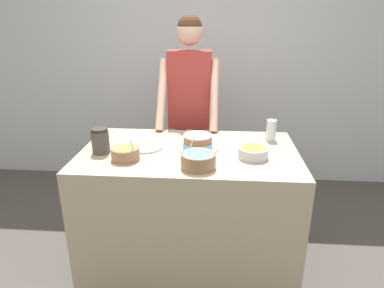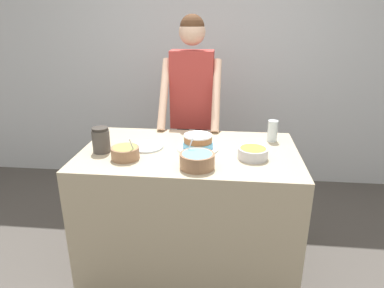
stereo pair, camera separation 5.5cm
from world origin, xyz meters
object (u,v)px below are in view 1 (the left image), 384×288
object	(u,v)px
frosting_bowl_blue	(198,160)
cake	(198,143)
ceramic_plate	(146,147)
stoneware_jar	(100,141)
frosting_bowl_olive	(125,153)
person_baker	(190,98)
frosting_bowl_orange	(253,152)
drinking_glass	(271,130)

from	to	relation	value
frosting_bowl_blue	cake	bearing A→B (deg)	94.00
ceramic_plate	stoneware_jar	bearing A→B (deg)	-158.28
cake	ceramic_plate	bearing A→B (deg)	-178.64
ceramic_plate	frosting_bowl_olive	bearing A→B (deg)	-112.37
stoneware_jar	cake	bearing A→B (deg)	10.61
frosting_bowl_blue	stoneware_jar	bearing A→B (deg)	164.07
person_baker	frosting_bowl_blue	xyz separation A→B (m)	(0.13, -1.00, -0.14)
person_baker	frosting_bowl_blue	bearing A→B (deg)	-82.37
person_baker	ceramic_plate	size ratio (longest dim) A/B	7.64
frosting_bowl_orange	drinking_glass	world-z (taller)	drinking_glass
drinking_glass	frosting_bowl_olive	bearing A→B (deg)	-155.82
frosting_bowl_orange	ceramic_plate	xyz separation A→B (m)	(-0.72, 0.12, -0.03)
frosting_bowl_blue	frosting_bowl_olive	xyz separation A→B (m)	(-0.46, 0.09, -0.01)
frosting_bowl_orange	ceramic_plate	distance (m)	0.73
stoneware_jar	frosting_bowl_olive	bearing A→B (deg)	-27.45
person_baker	frosting_bowl_olive	world-z (taller)	person_baker
person_baker	frosting_bowl_orange	xyz separation A→B (m)	(0.47, -0.82, -0.16)
frosting_bowl_blue	ceramic_plate	xyz separation A→B (m)	(-0.38, 0.30, -0.04)
person_baker	ceramic_plate	distance (m)	0.76
frosting_bowl_blue	stoneware_jar	distance (m)	0.68
frosting_bowl_blue	ceramic_plate	size ratio (longest dim) A/B	0.89
ceramic_plate	stoneware_jar	world-z (taller)	stoneware_jar
frosting_bowl_olive	ceramic_plate	distance (m)	0.23
frosting_bowl_orange	frosting_bowl_olive	world-z (taller)	frosting_bowl_olive
cake	ceramic_plate	xyz separation A→B (m)	(-0.36, -0.01, -0.04)
cake	stoneware_jar	size ratio (longest dim) A/B	1.67
drinking_glass	frosting_bowl_blue	bearing A→B (deg)	-133.79
person_baker	frosting_bowl_olive	size ratio (longest dim) A/B	10.03
cake	drinking_glass	bearing A→B (deg)	22.45
stoneware_jar	person_baker	bearing A→B (deg)	57.18
frosting_bowl_orange	stoneware_jar	world-z (taller)	stoneware_jar
cake	ceramic_plate	size ratio (longest dim) A/B	1.21
frosting_bowl_olive	stoneware_jar	bearing A→B (deg)	152.55
frosting_bowl_orange	cake	bearing A→B (deg)	160.64
person_baker	frosting_bowl_blue	distance (m)	1.02
frosting_bowl_blue	stoneware_jar	size ratio (longest dim) A/B	1.24
person_baker	frosting_bowl_orange	distance (m)	0.96
ceramic_plate	cake	bearing A→B (deg)	1.36
cake	person_baker	bearing A→B (deg)	99.21
cake	ceramic_plate	world-z (taller)	cake
person_baker	cake	xyz separation A→B (m)	(0.11, -0.69, -0.15)
person_baker	cake	size ratio (longest dim) A/B	6.34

